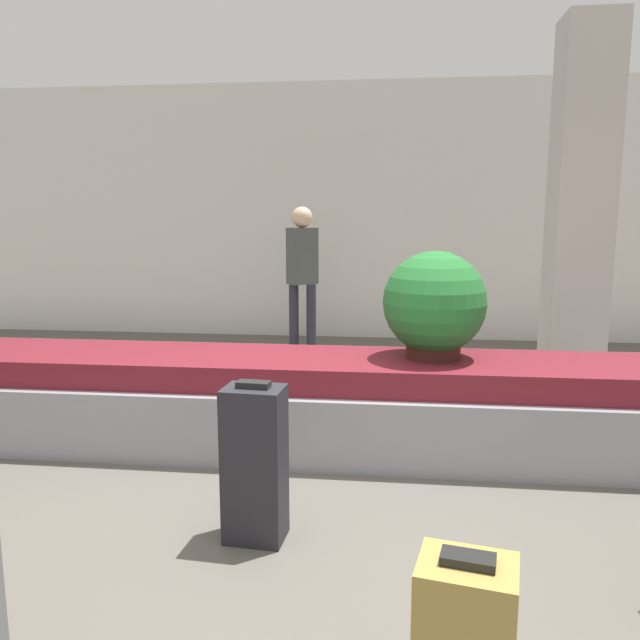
{
  "coord_description": "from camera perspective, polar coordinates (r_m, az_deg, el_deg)",
  "views": [
    {
      "loc": [
        0.47,
        -2.77,
        1.55
      ],
      "look_at": [
        0.0,
        1.26,
        0.87
      ],
      "focal_mm": 35.0,
      "sensor_mm": 36.0,
      "label": 1
    }
  ],
  "objects": [
    {
      "name": "suitcase_4",
      "position": [
        3.08,
        -5.96,
        -12.9
      ],
      "size": [
        0.3,
        0.24,
        0.79
      ],
      "rotation": [
        0.0,
        0.0,
        -0.08
      ],
      "color": "#232328",
      "rests_on": "ground_plane"
    },
    {
      "name": "ground_plane",
      "position": [
        3.21,
        -2.75,
        -19.43
      ],
      "size": [
        18.0,
        18.0,
        0.0
      ],
      "primitive_type": "plane",
      "color": "#59544C"
    },
    {
      "name": "potted_plant_1",
      "position": [
        4.16,
        10.42,
        1.32
      ],
      "size": [
        0.68,
        0.68,
        0.71
      ],
      "color": "#381914",
      "rests_on": "carousel"
    },
    {
      "name": "traveler_0",
      "position": [
        7.05,
        -1.63,
        4.87
      ],
      "size": [
        0.36,
        0.34,
        1.66
      ],
      "rotation": [
        0.0,
        0.0,
        0.69
      ],
      "color": "#282833",
      "rests_on": "ground_plane"
    },
    {
      "name": "carousel",
      "position": [
        4.25,
        0.0,
        -7.68
      ],
      "size": [
        8.47,
        0.93,
        0.62
      ],
      "color": "gray",
      "rests_on": "ground_plane"
    },
    {
      "name": "suitcase_3",
      "position": [
        2.28,
        13.12,
        -25.96
      ],
      "size": [
        0.35,
        0.31,
        0.5
      ],
      "rotation": [
        0.0,
        0.0,
        -0.2
      ],
      "color": "#A3843D",
      "rests_on": "ground_plane"
    },
    {
      "name": "back_wall",
      "position": [
        8.02,
        3.32,
        9.78
      ],
      "size": [
        18.0,
        0.06,
        3.2
      ],
      "color": "silver",
      "rests_on": "ground_plane"
    },
    {
      "name": "pillar",
      "position": [
        5.93,
        22.67,
        9.21
      ],
      "size": [
        0.48,
        0.48,
        3.2
      ],
      "color": "beige",
      "rests_on": "ground_plane"
    }
  ]
}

